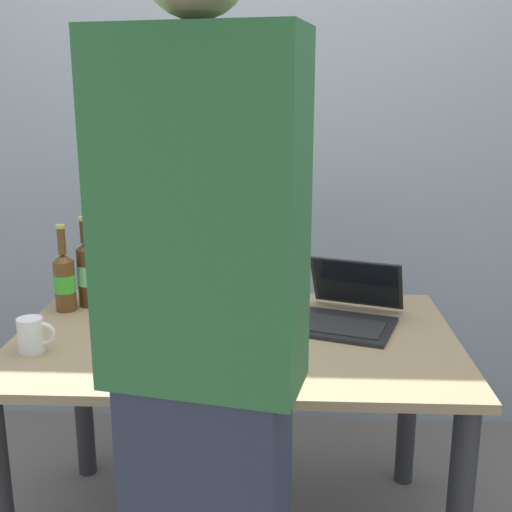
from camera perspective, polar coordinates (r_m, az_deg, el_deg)
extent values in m
cube|color=#9E8460|center=(2.01, -1.82, -7.26)|extent=(1.34, 0.84, 0.03)
cylinder|color=#2D2D30|center=(2.02, -21.37, -20.01)|extent=(0.07, 0.07, 0.70)
cylinder|color=#2D2D30|center=(2.60, -14.94, -11.23)|extent=(0.07, 0.07, 0.70)
cylinder|color=#2D2D30|center=(2.53, 13.16, -11.88)|extent=(0.07, 0.07, 0.70)
cube|color=black|center=(2.08, 7.60, -6.09)|extent=(0.37, 0.34, 0.01)
cube|color=#232326|center=(2.06, 7.47, -6.07)|extent=(0.29, 0.23, 0.00)
cube|color=black|center=(2.21, 8.78, -2.34)|extent=(0.32, 0.19, 0.18)
cube|color=black|center=(2.20, 8.75, -2.37)|extent=(0.29, 0.17, 0.16)
cylinder|color=#1E5123|center=(2.36, -10.94, -1.66)|extent=(0.07, 0.07, 0.17)
cone|color=#1E5123|center=(2.34, -11.06, 0.57)|extent=(0.07, 0.07, 0.02)
cylinder|color=#1E5123|center=(2.33, -11.11, 1.67)|extent=(0.03, 0.03, 0.07)
cylinder|color=#BFB74C|center=(2.32, -11.16, 2.65)|extent=(0.04, 0.04, 0.01)
cylinder|color=gold|center=(2.36, -10.95, -1.47)|extent=(0.07, 0.07, 0.06)
cylinder|color=#333333|center=(2.35, -12.78, -1.80)|extent=(0.06, 0.06, 0.17)
cone|color=#333333|center=(2.32, -12.91, 0.52)|extent=(0.06, 0.06, 0.02)
cylinder|color=#333333|center=(2.31, -12.99, 1.76)|extent=(0.03, 0.03, 0.08)
cylinder|color=#BFB74C|center=(2.30, -13.05, 2.89)|extent=(0.03, 0.03, 0.01)
cylinder|color=#979861|center=(2.34, -12.79, -1.59)|extent=(0.07, 0.07, 0.06)
cylinder|color=brown|center=(2.28, -16.34, -2.51)|extent=(0.07, 0.07, 0.17)
cone|color=brown|center=(2.26, -16.52, -0.13)|extent=(0.07, 0.07, 0.02)
cylinder|color=brown|center=(2.24, -16.62, 1.24)|extent=(0.03, 0.03, 0.09)
cylinder|color=#BFB74C|center=(2.23, -16.71, 2.48)|extent=(0.03, 0.03, 0.01)
cylinder|color=green|center=(2.28, -16.35, -2.30)|extent=(0.07, 0.07, 0.06)
cylinder|color=#472B14|center=(2.31, -14.49, -1.84)|extent=(0.07, 0.07, 0.20)
cone|color=#472B14|center=(2.28, -14.67, 0.85)|extent=(0.07, 0.07, 0.02)
cylinder|color=#472B14|center=(2.27, -14.75, 2.08)|extent=(0.03, 0.03, 0.08)
cylinder|color=#BFB74C|center=(2.26, -14.83, 3.18)|extent=(0.04, 0.04, 0.01)
cylinder|color=#7CC58A|center=(2.31, -14.51, -1.60)|extent=(0.07, 0.07, 0.07)
cube|color=#2D6B38|center=(1.23, -4.85, 3.57)|extent=(0.42, 0.27, 0.68)
cylinder|color=white|center=(1.97, -19.07, -6.54)|extent=(0.07, 0.07, 0.10)
torus|color=white|center=(1.96, -18.04, -6.46)|extent=(0.07, 0.01, 0.07)
cube|color=#99A3AD|center=(2.75, -0.50, 11.27)|extent=(6.00, 0.10, 2.60)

